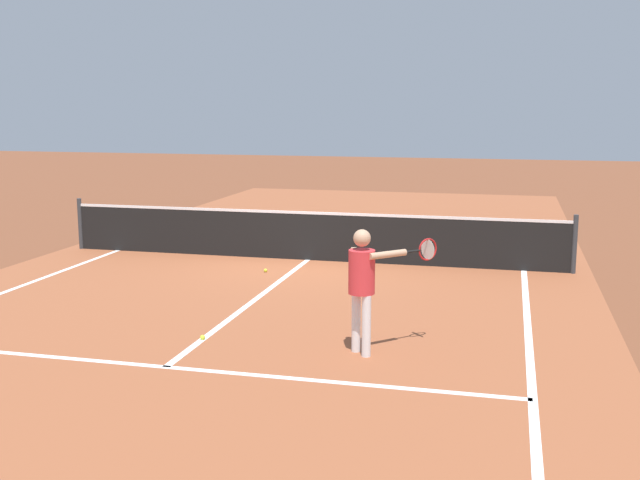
% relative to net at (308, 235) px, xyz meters
% --- Properties ---
extents(ground_plane, '(60.00, 60.00, 0.00)m').
position_rel_net_xyz_m(ground_plane, '(0.00, 0.00, -0.49)').
color(ground_plane, brown).
extents(court_surface_inbounds, '(10.62, 24.40, 0.00)m').
position_rel_net_xyz_m(court_surface_inbounds, '(0.00, 0.00, -0.49)').
color(court_surface_inbounds, '#9E5433').
rests_on(court_surface_inbounds, ground_plane).
extents(line_sideline_right, '(0.10, 11.89, 0.01)m').
position_rel_net_xyz_m(line_sideline_right, '(4.11, -5.95, -0.49)').
color(line_sideline_right, white).
rests_on(line_sideline_right, ground_plane).
extents(line_service_near, '(8.22, 0.10, 0.01)m').
position_rel_net_xyz_m(line_service_near, '(0.00, -6.40, -0.49)').
color(line_service_near, white).
rests_on(line_service_near, ground_plane).
extents(line_center_service, '(0.10, 6.40, 0.01)m').
position_rel_net_xyz_m(line_center_service, '(0.00, -3.20, -0.49)').
color(line_center_service, white).
rests_on(line_center_service, ground_plane).
extents(net, '(10.02, 0.09, 1.07)m').
position_rel_net_xyz_m(net, '(0.00, 0.00, 0.00)').
color(net, '#33383D').
rests_on(net, ground_plane).
extents(player_near, '(1.00, 0.76, 1.54)m').
position_rel_net_xyz_m(player_near, '(2.13, -5.36, 0.46)').
color(player_near, white).
rests_on(player_near, ground_plane).
extents(tennis_ball_near_net, '(0.07, 0.07, 0.07)m').
position_rel_net_xyz_m(tennis_ball_near_net, '(-0.46, -1.26, -0.46)').
color(tennis_ball_near_net, '#CCE033').
rests_on(tennis_ball_near_net, ground_plane).
extents(tennis_ball_mid_court, '(0.07, 0.07, 0.07)m').
position_rel_net_xyz_m(tennis_ball_mid_court, '(0.01, -5.32, -0.46)').
color(tennis_ball_mid_court, '#CCE033').
rests_on(tennis_ball_mid_court, ground_plane).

